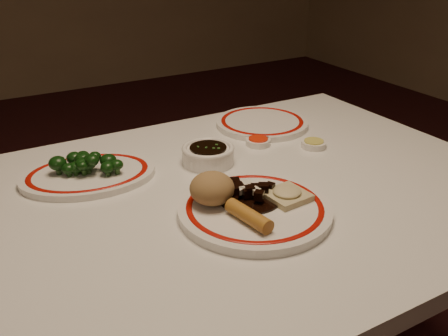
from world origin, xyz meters
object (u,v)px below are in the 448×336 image
rice_mound (212,188)px  broccoli_pile (85,163)px  fried_wonton (287,194)px  stirfry_heap (249,193)px  main_plate (255,209)px  soy_bowl (208,155)px  spring_roll (249,216)px  dining_table (243,223)px  broccoli_plate (88,175)px

rice_mound → broccoli_pile: size_ratio=0.60×
rice_mound → broccoli_pile: bearing=123.3°
fried_wonton → stirfry_heap: size_ratio=0.67×
main_plate → soy_bowl: size_ratio=2.58×
spring_roll → soy_bowl: spring_roll is taller
rice_mound → spring_roll: 0.10m
spring_roll → fried_wonton: spring_roll is taller
stirfry_heap → soy_bowl: 0.22m
spring_roll → rice_mound: bearing=94.1°
broccoli_pile → soy_bowl: 0.28m
dining_table → fried_wonton: size_ratio=14.13×
main_plate → dining_table: bearing=69.2°
broccoli_pile → soy_bowl: size_ratio=1.20×
main_plate → broccoli_pile: broccoli_pile is taller
fried_wonton → broccoli_plate: (-0.31, 0.32, -0.02)m
fried_wonton → broccoli_pile: bearing=133.8°
rice_mound → broccoli_plate: size_ratio=0.26×
rice_mound → soy_bowl: rice_mound is taller
dining_table → broccoli_pile: bearing=143.1°
dining_table → soy_bowl: size_ratio=9.82×
spring_roll → fried_wonton: (0.11, 0.04, -0.00)m
fried_wonton → stirfry_heap: bearing=148.3°
stirfry_heap → broccoli_pile: bearing=131.0°
dining_table → soy_bowl: bearing=92.8°
soy_bowl → dining_table: bearing=-87.2°
dining_table → rice_mound: size_ratio=13.59×
rice_mound → stirfry_heap: (0.07, -0.02, -0.02)m
spring_roll → stirfry_heap: (0.05, 0.08, -0.00)m
dining_table → main_plate: (-0.04, -0.11, 0.10)m
soy_bowl → main_plate: bearing=-97.5°
main_plate → stirfry_heap: 0.04m
dining_table → stirfry_heap: stirfry_heap is taller
stirfry_heap → main_plate: bearing=-102.7°
stirfry_heap → broccoli_pile: size_ratio=0.86×
rice_mound → broccoli_plate: rice_mound is taller
broccoli_pile → fried_wonton: bearing=-46.2°
dining_table → main_plate: main_plate is taller
dining_table → fried_wonton: bearing=-74.9°
spring_roll → stirfry_heap: 0.09m
main_plate → soy_bowl: 0.26m
stirfry_heap → broccoli_plate: (-0.24, 0.28, -0.02)m
rice_mound → spring_roll: (0.02, -0.10, -0.02)m
dining_table → stirfry_heap: size_ratio=9.46×
main_plate → rice_mound: rice_mound is taller
fried_wonton → rice_mound: bearing=156.6°
fried_wonton → soy_bowl: bearing=98.3°
rice_mound → broccoli_pile: rice_mound is taller
broccoli_plate → stirfry_heap: bearing=-49.2°
broccoli_pile → soy_bowl: bearing=-13.2°
dining_table → spring_roll: 0.21m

